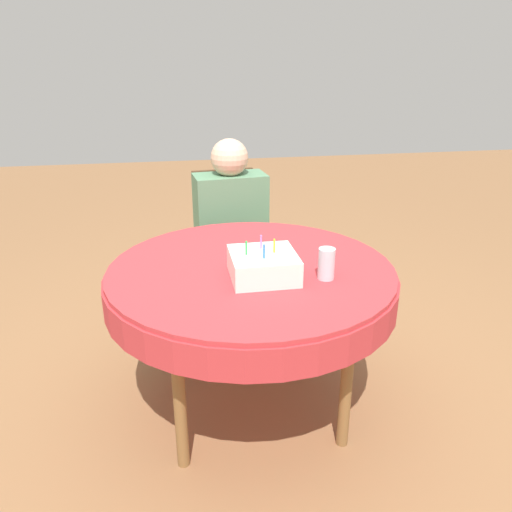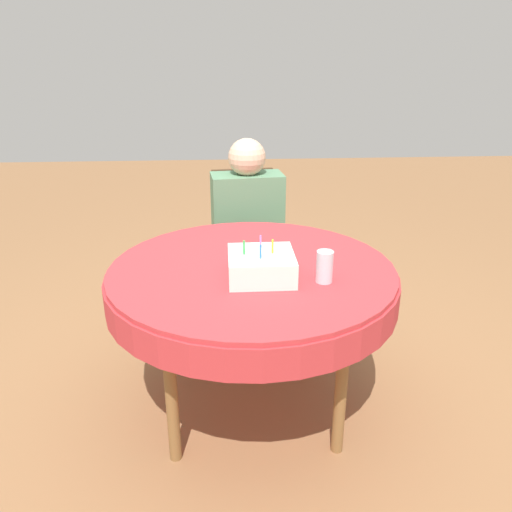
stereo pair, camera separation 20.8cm
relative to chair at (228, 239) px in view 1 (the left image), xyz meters
name	(u,v)px [view 1 (the left image)]	position (x,y,z in m)	size (l,w,h in m)	color
ground_plane	(252,402)	(-0.02, -0.97, -0.49)	(12.00, 12.00, 0.00)	#8C603D
dining_table	(251,284)	(-0.02, -0.97, 0.14)	(1.25, 1.25, 0.71)	#BC3338
chair	(228,239)	(0.00, 0.00, 0.00)	(0.47, 0.47, 0.90)	#4C331E
person	(231,213)	(0.01, -0.09, 0.19)	(0.44, 0.35, 1.12)	#DBB293
birthday_cake	(263,265)	(0.01, -1.09, 0.28)	(0.26, 0.26, 0.16)	white
drinking_glass	(326,264)	(0.26, -1.15, 0.29)	(0.07, 0.07, 0.13)	silver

